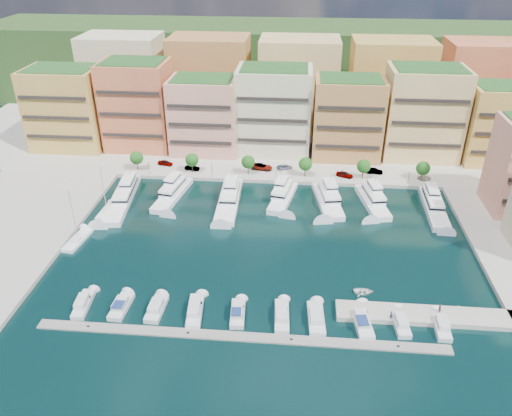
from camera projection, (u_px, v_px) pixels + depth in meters
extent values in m
plane|color=black|center=(268.00, 243.00, 112.17)|extent=(400.00, 400.00, 0.00)
cube|color=#9E998E|center=(281.00, 141.00, 166.01)|extent=(220.00, 64.00, 2.00)
cube|color=#213C18|center=(286.00, 98.00, 207.69)|extent=(240.00, 40.00, 58.00)
cube|color=gray|center=(239.00, 337.00, 86.35)|extent=(72.00, 2.20, 0.35)
cube|color=#9E998E|center=(424.00, 318.00, 90.74)|extent=(32.00, 5.00, 2.00)
cube|color=gold|center=(67.00, 109.00, 154.34)|extent=(22.00, 16.00, 24.00)
cube|color=black|center=(56.00, 118.00, 147.18)|extent=(20.24, 0.50, 0.90)
cube|color=#1F4F20|center=(60.00, 69.00, 148.27)|extent=(19.36, 14.08, 0.80)
cube|color=#D17B45|center=(138.00, 106.00, 153.88)|extent=(20.00, 16.00, 26.00)
cube|color=black|center=(130.00, 115.00, 146.72)|extent=(18.40, 0.50, 0.90)
cube|color=#1F4F20|center=(133.00, 62.00, 147.32)|extent=(17.60, 14.08, 0.80)
cube|color=#F19486|center=(204.00, 116.00, 151.49)|extent=(20.00, 15.00, 22.00)
cube|color=black|center=(200.00, 125.00, 144.76)|extent=(18.40, 0.50, 0.90)
cube|color=#1F4F20|center=(202.00, 79.00, 145.91)|extent=(17.60, 13.20, 0.80)
cube|color=beige|center=(274.00, 111.00, 150.87)|extent=(22.00, 16.00, 25.00)
cube|color=black|center=(272.00, 120.00, 143.70)|extent=(20.24, 0.50, 0.90)
cube|color=#1F4F20|center=(275.00, 68.00, 144.55)|extent=(19.36, 14.08, 0.80)
cube|color=#B87A45|center=(347.00, 119.00, 147.91)|extent=(20.00, 15.00, 23.00)
cube|color=black|center=(349.00, 128.00, 141.18)|extent=(18.40, 0.50, 0.90)
cube|color=#1F4F20|center=(351.00, 79.00, 142.08)|extent=(17.60, 13.20, 0.80)
cube|color=#F0CF7F|center=(422.00, 114.00, 147.21)|extent=(22.00, 16.00, 26.00)
cube|color=black|center=(428.00, 123.00, 140.04)|extent=(20.24, 0.50, 0.90)
cube|color=#1F4F20|center=(430.00, 68.00, 140.64)|extent=(19.36, 14.08, 0.80)
cube|color=gold|center=(500.00, 125.00, 144.74)|extent=(20.00, 15.00, 22.00)
cube|color=black|center=(509.00, 135.00, 138.01)|extent=(18.40, 0.50, 0.90)
cube|color=#1F4F20|center=(510.00, 86.00, 139.16)|extent=(17.60, 13.20, 0.80)
cube|color=beige|center=(125.00, 80.00, 172.86)|extent=(26.00, 18.00, 30.00)
cube|color=#B87A45|center=(211.00, 82.00, 170.53)|extent=(26.00, 18.00, 30.00)
cube|color=#F0CF7F|center=(298.00, 84.00, 168.20)|extent=(26.00, 18.00, 30.00)
cube|color=gold|center=(389.00, 86.00, 165.87)|extent=(26.00, 18.00, 30.00)
cube|color=#D17B45|center=(482.00, 88.00, 163.54)|extent=(26.00, 18.00, 30.00)
cylinder|color=#473323|center=(137.00, 165.00, 143.14)|extent=(0.24, 0.24, 3.00)
sphere|color=#174714|center=(137.00, 158.00, 142.04)|extent=(3.80, 3.80, 3.80)
cylinder|color=#473323|center=(192.00, 167.00, 141.90)|extent=(0.24, 0.24, 3.00)
sphere|color=#174714|center=(192.00, 160.00, 140.79)|extent=(3.80, 3.80, 3.80)
cylinder|color=#473323|center=(248.00, 169.00, 140.65)|extent=(0.24, 0.24, 3.00)
sphere|color=#174714|center=(248.00, 162.00, 139.55)|extent=(3.80, 3.80, 3.80)
cylinder|color=#473323|center=(305.00, 171.00, 139.41)|extent=(0.24, 0.24, 3.00)
sphere|color=#174714|center=(305.00, 164.00, 138.31)|extent=(3.80, 3.80, 3.80)
cylinder|color=#473323|center=(363.00, 174.00, 138.17)|extent=(0.24, 0.24, 3.00)
sphere|color=#174714|center=(364.00, 166.00, 137.07)|extent=(3.80, 3.80, 3.80)
cylinder|color=#473323|center=(422.00, 176.00, 136.93)|extent=(0.24, 0.24, 3.00)
sphere|color=#174714|center=(423.00, 168.00, 135.83)|extent=(3.80, 3.80, 3.80)
cylinder|color=black|center=(149.00, 167.00, 140.59)|extent=(0.10, 0.10, 4.00)
sphere|color=#FFF2CC|center=(148.00, 161.00, 139.58)|extent=(0.30, 0.30, 0.30)
cylinder|color=black|center=(212.00, 170.00, 139.19)|extent=(0.10, 0.10, 4.00)
sphere|color=#FFF2CC|center=(211.00, 163.00, 138.18)|extent=(0.30, 0.30, 0.30)
cylinder|color=black|center=(276.00, 172.00, 137.79)|extent=(0.10, 0.10, 4.00)
sphere|color=#FFF2CC|center=(276.00, 165.00, 136.79)|extent=(0.30, 0.30, 0.30)
cylinder|color=black|center=(342.00, 175.00, 136.39)|extent=(0.10, 0.10, 4.00)
sphere|color=#FFF2CC|center=(342.00, 168.00, 135.39)|extent=(0.30, 0.30, 0.30)
cylinder|color=black|center=(409.00, 177.00, 135.00)|extent=(0.10, 0.10, 4.00)
sphere|color=#FFF2CC|center=(410.00, 170.00, 133.99)|extent=(0.30, 0.30, 0.30)
cube|color=white|center=(122.00, 201.00, 128.99)|extent=(7.41, 26.18, 2.30)
cube|color=white|center=(124.00, 189.00, 130.23)|extent=(5.35, 14.53, 1.80)
cube|color=black|center=(124.00, 189.00, 130.23)|extent=(5.42, 14.60, 0.55)
cube|color=white|center=(126.00, 180.00, 131.24)|extent=(3.64, 8.00, 1.40)
cylinder|color=#B2B2B7|center=(127.00, 172.00, 131.80)|extent=(0.14, 0.14, 1.80)
cube|color=white|center=(173.00, 196.00, 130.96)|extent=(7.29, 19.52, 2.30)
cube|color=white|center=(174.00, 186.00, 131.61)|extent=(5.18, 10.92, 1.80)
cube|color=black|center=(174.00, 186.00, 131.61)|extent=(5.25, 10.99, 0.55)
cube|color=white|center=(174.00, 178.00, 132.16)|extent=(3.49, 6.06, 1.40)
cylinder|color=#B2B2B7|center=(175.00, 171.00, 132.37)|extent=(0.14, 0.14, 1.80)
cube|color=black|center=(173.00, 198.00, 131.18)|extent=(7.35, 19.57, 0.35)
cube|color=white|center=(229.00, 202.00, 128.11)|extent=(5.57, 23.02, 2.30)
cube|color=white|center=(230.00, 191.00, 129.10)|extent=(4.42, 12.69, 1.80)
cube|color=black|center=(230.00, 191.00, 129.10)|extent=(4.48, 12.76, 0.55)
cube|color=white|center=(231.00, 183.00, 129.91)|extent=(3.18, 6.94, 1.40)
cylinder|color=#B2B2B7|center=(231.00, 175.00, 130.32)|extent=(0.14, 0.14, 1.80)
cube|color=white|center=(283.00, 199.00, 129.64)|extent=(7.48, 17.46, 2.30)
cube|color=white|center=(283.00, 189.00, 130.11)|extent=(5.27, 9.83, 1.80)
cube|color=black|center=(283.00, 189.00, 130.11)|extent=(5.34, 9.90, 0.55)
cube|color=white|center=(284.00, 181.00, 130.50)|extent=(3.53, 5.49, 1.40)
cylinder|color=#B2B2B7|center=(284.00, 174.00, 130.60)|extent=(0.14, 0.14, 1.80)
cube|color=white|center=(327.00, 203.00, 127.97)|extent=(7.97, 19.29, 2.30)
cube|color=white|center=(328.00, 192.00, 128.59)|extent=(5.71, 10.83, 1.80)
cube|color=black|center=(328.00, 192.00, 128.59)|extent=(5.78, 10.90, 0.55)
cube|color=white|center=(328.00, 184.00, 129.11)|extent=(3.86, 6.03, 1.40)
cylinder|color=#B2B2B7|center=(328.00, 177.00, 129.30)|extent=(0.14, 0.14, 1.80)
cube|color=black|center=(327.00, 204.00, 128.19)|extent=(8.03, 19.34, 0.35)
cube|color=white|center=(372.00, 204.00, 127.55)|extent=(7.70, 18.16, 2.30)
cube|color=white|center=(372.00, 193.00, 128.08)|extent=(5.40, 10.22, 1.80)
cube|color=black|center=(372.00, 193.00, 128.08)|extent=(5.47, 10.29, 0.55)
cube|color=white|center=(372.00, 185.00, 128.52)|extent=(3.61, 5.70, 1.40)
cylinder|color=#B2B2B7|center=(373.00, 178.00, 128.66)|extent=(0.14, 0.14, 1.80)
cube|color=white|center=(434.00, 210.00, 124.83)|extent=(5.06, 21.37, 2.30)
cube|color=white|center=(433.00, 198.00, 125.67)|extent=(3.94, 11.79, 1.80)
cube|color=black|center=(433.00, 198.00, 125.67)|extent=(4.00, 11.86, 0.55)
cube|color=white|center=(433.00, 190.00, 126.36)|extent=(2.80, 6.46, 1.40)
cylinder|color=#B2B2B7|center=(433.00, 182.00, 126.69)|extent=(0.14, 0.14, 1.80)
cube|color=silver|center=(84.00, 305.00, 93.34)|extent=(3.07, 8.16, 1.40)
cube|color=silver|center=(82.00, 301.00, 92.35)|extent=(2.19, 3.98, 1.10)
cube|color=black|center=(85.00, 297.00, 93.86)|extent=(1.73, 0.25, 0.55)
cube|color=silver|center=(122.00, 307.00, 92.77)|extent=(3.06, 7.48, 1.40)
cube|color=silver|center=(120.00, 303.00, 91.81)|extent=(2.28, 3.63, 1.10)
cube|color=black|center=(123.00, 299.00, 93.22)|extent=(1.95, 0.19, 0.55)
cube|color=navy|center=(118.00, 304.00, 90.69)|extent=(2.00, 2.30, 0.12)
cube|color=silver|center=(157.00, 310.00, 92.25)|extent=(2.99, 7.48, 1.40)
cube|color=silver|center=(156.00, 305.00, 91.29)|extent=(2.25, 3.62, 1.10)
cube|color=black|center=(158.00, 301.00, 92.70)|extent=(1.96, 0.17, 0.55)
cube|color=silver|center=(195.00, 312.00, 91.69)|extent=(3.45, 9.13, 1.40)
cube|color=silver|center=(194.00, 308.00, 90.67)|extent=(2.44, 4.46, 1.10)
cube|color=black|center=(196.00, 303.00, 92.34)|extent=(1.89, 0.28, 0.55)
cube|color=silver|center=(238.00, 315.00, 91.08)|extent=(3.03, 7.60, 1.40)
cube|color=silver|center=(237.00, 310.00, 90.12)|extent=(2.21, 3.70, 1.10)
cube|color=black|center=(238.00, 306.00, 91.53)|extent=(1.83, 0.22, 0.55)
cube|color=navy|center=(237.00, 311.00, 88.98)|extent=(1.92, 2.35, 0.12)
cube|color=silver|center=(282.00, 317.00, 90.45)|extent=(2.97, 8.67, 1.40)
cube|color=silver|center=(282.00, 313.00, 89.44)|extent=(2.19, 4.20, 1.10)
cube|color=black|center=(282.00, 308.00, 91.05)|extent=(1.84, 0.19, 0.55)
cube|color=silver|center=(316.00, 319.00, 89.97)|extent=(3.33, 8.69, 1.40)
cube|color=silver|center=(316.00, 315.00, 88.97)|extent=(2.45, 4.22, 1.10)
cube|color=black|center=(316.00, 310.00, 90.57)|extent=(2.06, 0.21, 0.55)
cube|color=silver|center=(362.00, 322.00, 89.34)|extent=(3.86, 9.33, 1.40)
cube|color=silver|center=(363.00, 318.00, 88.31)|extent=(2.67, 4.58, 1.10)
cube|color=black|center=(361.00, 312.00, 90.01)|extent=(1.97, 0.35, 0.55)
cube|color=navy|center=(364.00, 320.00, 86.99)|extent=(2.25, 2.94, 0.12)
cube|color=silver|center=(400.00, 324.00, 88.81)|extent=(2.85, 7.22, 1.40)
cube|color=silver|center=(402.00, 320.00, 87.87)|extent=(2.08, 3.52, 1.10)
cube|color=black|center=(400.00, 316.00, 89.22)|extent=(1.72, 0.22, 0.55)
cube|color=silver|center=(441.00, 327.00, 88.26)|extent=(2.65, 7.48, 1.40)
cube|color=silver|center=(443.00, 323.00, 87.31)|extent=(2.00, 3.62, 1.10)
cube|color=black|center=(440.00, 318.00, 88.72)|extent=(1.74, 0.15, 0.55)
cube|color=white|center=(107.00, 213.00, 123.84)|extent=(3.11, 8.15, 1.20)
cube|color=white|center=(105.00, 211.00, 122.71)|extent=(1.72, 2.09, 0.60)
cylinder|color=#B2B2B7|center=(103.00, 188.00, 120.96)|extent=(0.14, 0.14, 12.00)
cylinder|color=#B2B2B7|center=(104.00, 209.00, 122.01)|extent=(0.28, 3.61, 0.10)
cube|color=white|center=(78.00, 241.00, 112.60)|extent=(3.89, 9.66, 1.20)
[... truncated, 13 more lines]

